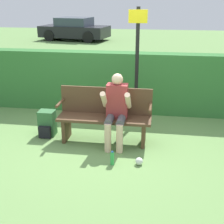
# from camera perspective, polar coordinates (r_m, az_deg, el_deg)

# --- Properties ---
(ground_plane) EXTENTS (40.00, 40.00, 0.00)m
(ground_plane) POSITION_cam_1_polar(r_m,az_deg,el_deg) (5.55, -1.38, -5.38)
(ground_plane) COLOR #668E4C
(hedge_back) EXTENTS (12.00, 0.38, 1.30)m
(hedge_back) POSITION_cam_1_polar(r_m,az_deg,el_deg) (6.83, 0.94, 5.46)
(hedge_back) COLOR #337033
(hedge_back) RESTS_ON ground
(park_bench) EXTENTS (1.61, 0.44, 0.94)m
(park_bench) POSITION_cam_1_polar(r_m,az_deg,el_deg) (5.42, -1.30, -0.57)
(park_bench) COLOR #513823
(park_bench) RESTS_ON ground
(person_seated) EXTENTS (0.49, 0.57, 1.22)m
(person_seated) POSITION_cam_1_polar(r_m,az_deg,el_deg) (5.20, 0.80, 0.86)
(person_seated) COLOR #993333
(person_seated) RESTS_ON ground
(backpack) EXTENTS (0.29, 0.32, 0.47)m
(backpack) POSITION_cam_1_polar(r_m,az_deg,el_deg) (5.83, -11.78, -2.13)
(backpack) COLOR #336638
(backpack) RESTS_ON ground
(water_bottle) EXTENTS (0.06, 0.06, 0.23)m
(water_bottle) POSITION_cam_1_polar(r_m,az_deg,el_deg) (4.78, 0.05, -8.45)
(water_bottle) COLOR green
(water_bottle) RESTS_ON ground
(signpost) EXTENTS (0.34, 0.09, 2.24)m
(signpost) POSITION_cam_1_polar(r_m,az_deg,el_deg) (5.95, 4.58, 9.21)
(signpost) COLOR black
(signpost) RESTS_ON ground
(parked_car) EXTENTS (4.11, 2.41, 1.28)m
(parked_car) POSITION_cam_1_polar(r_m,az_deg,el_deg) (18.78, -6.87, 14.78)
(parked_car) COLOR black
(parked_car) RESTS_ON ground
(litter_crumple) EXTENTS (0.11, 0.11, 0.11)m
(litter_crumple) POSITION_cam_1_polar(r_m,az_deg,el_deg) (4.82, 4.97, -8.95)
(litter_crumple) COLOR silver
(litter_crumple) RESTS_ON ground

